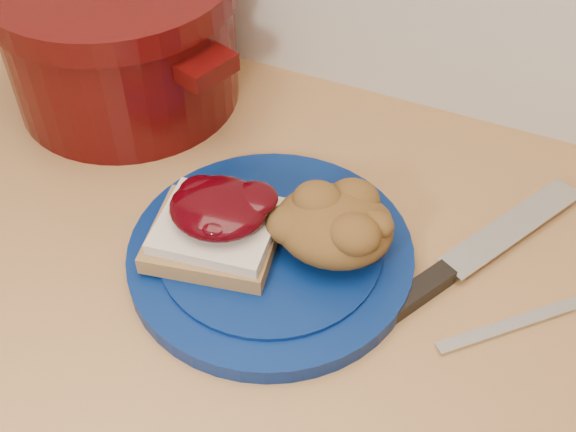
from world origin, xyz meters
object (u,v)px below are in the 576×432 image
at_px(chef_knife, 437,279).
at_px(dutch_oven, 121,36).
at_px(butter_knife, 515,323).
at_px(pepper_grinder, 43,36).
at_px(plate, 271,254).

relative_size(chef_knife, dutch_oven, 0.78).
distance_m(chef_knife, dutch_oven, 0.47).
height_order(butter_knife, pepper_grinder, pepper_grinder).
xyz_separation_m(butter_knife, pepper_grinder, (-0.63, 0.15, 0.06)).
bearing_deg(chef_knife, plate, 131.15).
relative_size(chef_knife, butter_knife, 1.75).
relative_size(plate, pepper_grinder, 2.33).
relative_size(plate, dutch_oven, 0.78).
bearing_deg(chef_knife, pepper_grinder, 104.44).
bearing_deg(plate, butter_knife, 5.00).
distance_m(plate, pepper_grinder, 0.43).
xyz_separation_m(dutch_oven, pepper_grinder, (-0.11, -0.01, -0.02)).
bearing_deg(butter_knife, plate, 140.46).
bearing_deg(pepper_grinder, chef_knife, -13.45).
distance_m(chef_knife, butter_knife, 0.08).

